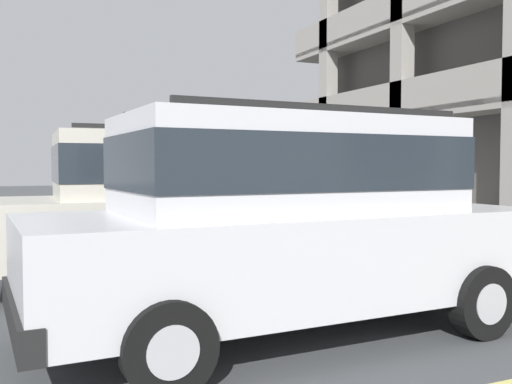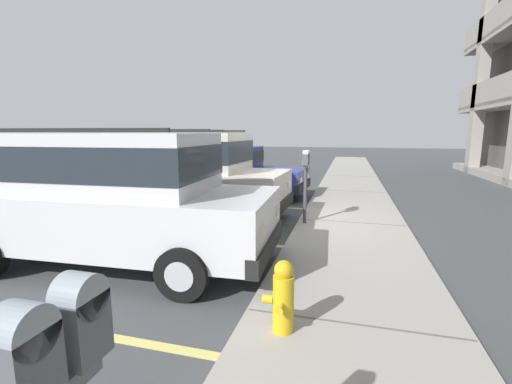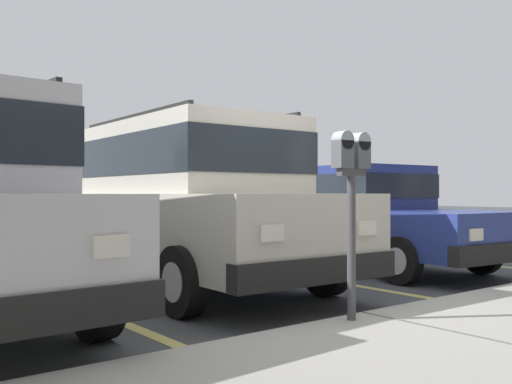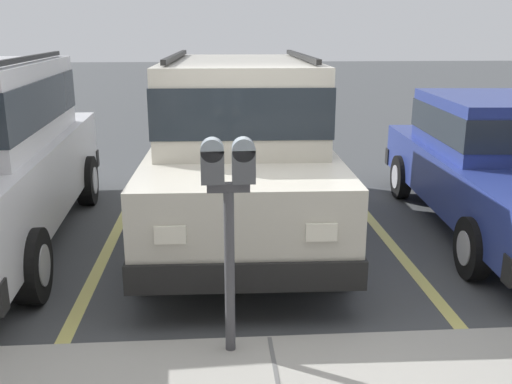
{
  "view_description": "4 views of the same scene",
  "coord_description": "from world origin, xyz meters",
  "px_view_note": "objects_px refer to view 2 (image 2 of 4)",
  "views": [
    {
      "loc": [
        7.57,
        -4.54,
        1.54
      ],
      "look_at": [
        -0.23,
        -1.13,
        1.15
      ],
      "focal_mm": 40.0,
      "sensor_mm": 36.0,
      "label": 1
    },
    {
      "loc": [
        7.23,
        1.18,
        1.98
      ],
      "look_at": [
        0.47,
        -0.65,
        0.76
      ],
      "focal_mm": 24.0,
      "sensor_mm": 36.0,
      "label": 2
    },
    {
      "loc": [
        3.71,
        3.46,
        1.14
      ],
      "look_at": [
        0.19,
        -1.02,
        1.15
      ],
      "focal_mm": 40.0,
      "sensor_mm": 36.0,
      "label": 3
    },
    {
      "loc": [
        0.36,
        3.92,
        2.28
      ],
      "look_at": [
        0.04,
        -0.61,
        0.99
      ],
      "focal_mm": 40.0,
      "sensor_mm": 36.0,
      "label": 4
    }
  ],
  "objects_px": {
    "parking_meter_near": "(306,169)",
    "red_sedan": "(232,170)",
    "dark_hatchback": "(114,193)",
    "silver_suv": "(183,172)",
    "fire_hydrant": "(283,297)"
  },
  "relations": [
    {
      "from": "red_sedan",
      "to": "dark_hatchback",
      "type": "xyz_separation_m",
      "value": [
        5.91,
        0.19,
        0.27
      ]
    },
    {
      "from": "red_sedan",
      "to": "dark_hatchback",
      "type": "relative_size",
      "value": 0.94
    },
    {
      "from": "red_sedan",
      "to": "parking_meter_near",
      "type": "height_order",
      "value": "parking_meter_near"
    },
    {
      "from": "parking_meter_near",
      "to": "fire_hydrant",
      "type": "relative_size",
      "value": 2.15
    },
    {
      "from": "fire_hydrant",
      "to": "parking_meter_near",
      "type": "bearing_deg",
      "value": -175.76
    },
    {
      "from": "fire_hydrant",
      "to": "silver_suv",
      "type": "bearing_deg",
      "value": -143.16
    },
    {
      "from": "red_sedan",
      "to": "parking_meter_near",
      "type": "xyz_separation_m",
      "value": [
        3.26,
        2.72,
        0.42
      ]
    },
    {
      "from": "parking_meter_near",
      "to": "red_sedan",
      "type": "bearing_deg",
      "value": -140.12
    },
    {
      "from": "silver_suv",
      "to": "red_sedan",
      "type": "relative_size",
      "value": 1.05
    },
    {
      "from": "dark_hatchback",
      "to": "parking_meter_near",
      "type": "distance_m",
      "value": 3.67
    },
    {
      "from": "fire_hydrant",
      "to": "red_sedan",
      "type": "bearing_deg",
      "value": -157.42
    },
    {
      "from": "silver_suv",
      "to": "parking_meter_near",
      "type": "relative_size",
      "value": 3.2
    },
    {
      "from": "fire_hydrant",
      "to": "dark_hatchback",
      "type": "bearing_deg",
      "value": -115.54
    },
    {
      "from": "parking_meter_near",
      "to": "fire_hydrant",
      "type": "height_order",
      "value": "parking_meter_near"
    },
    {
      "from": "red_sedan",
      "to": "fire_hydrant",
      "type": "relative_size",
      "value": 6.56
    }
  ]
}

